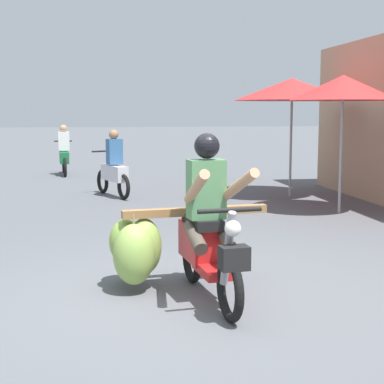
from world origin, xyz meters
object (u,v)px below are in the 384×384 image
Objects in this scene: motorbike_main_loaded at (168,239)px; motorbike_distant_ahead_left at (64,155)px; motorbike_distant_ahead_right at (114,170)px; market_umbrella_near_shop at (343,88)px; market_umbrella_further_along at (292,89)px.

motorbike_main_loaded is 1.08× the size of motorbike_distant_ahead_left.
motorbike_main_loaded reaches higher than motorbike_distant_ahead_right.
market_umbrella_near_shop is 0.98× the size of market_umbrella_further_along.
motorbike_distant_ahead_left is 1.06× the size of motorbike_distant_ahead_right.
motorbike_main_loaded is 0.72× the size of market_umbrella_further_along.
motorbike_distant_ahead_left and motorbike_distant_ahead_right have the same top height.
motorbike_distant_ahead_right is 4.03m from market_umbrella_further_along.
market_umbrella_further_along reaches higher than motorbike_main_loaded.
motorbike_distant_ahead_right is 4.92m from market_umbrella_near_shop.
market_umbrella_near_shop is at bearing -34.08° from motorbike_distant_ahead_right.
market_umbrella_further_along reaches higher than motorbike_distant_ahead_left.
market_umbrella_near_shop is at bearing -54.13° from motorbike_distant_ahead_left.
motorbike_main_loaded is 7.15m from market_umbrella_further_along.
motorbike_main_loaded is 5.64m from market_umbrella_near_shop.
market_umbrella_near_shop reaches higher than motorbike_main_loaded.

